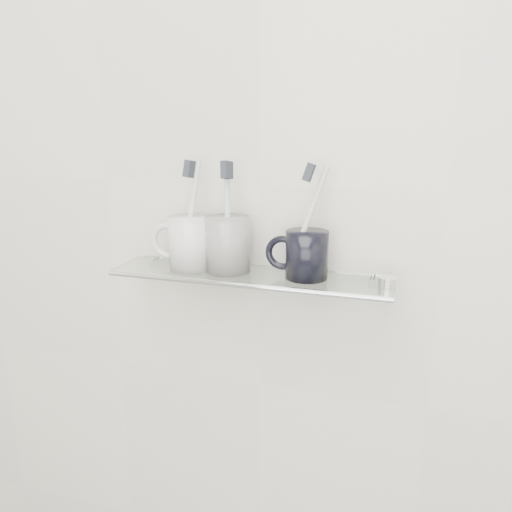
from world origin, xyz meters
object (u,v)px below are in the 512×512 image
at_px(shelf_glass, 250,276).
at_px(mug_center, 228,244).
at_px(mug_right, 307,255).
at_px(mug_left, 192,243).

distance_m(shelf_glass, mug_center, 0.07).
bearing_deg(mug_center, mug_right, -20.28).
xyz_separation_m(mug_center, mug_right, (0.14, 0.00, -0.01)).
bearing_deg(mug_left, shelf_glass, -2.49).
relative_size(shelf_glass, mug_left, 5.25).
bearing_deg(shelf_glass, mug_right, 2.85).
bearing_deg(mug_left, mug_right, 0.05).
height_order(shelf_glass, mug_left, mug_left).
height_order(shelf_glass, mug_right, mug_right).
height_order(mug_left, mug_center, mug_center).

